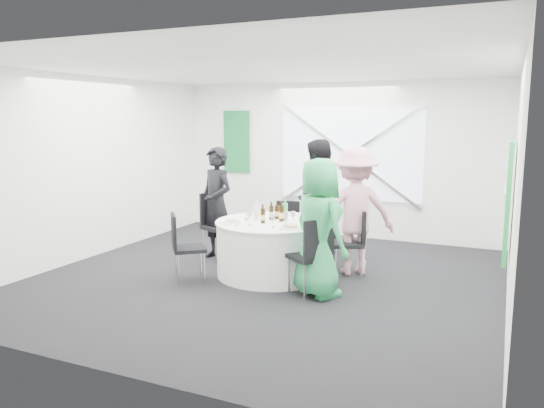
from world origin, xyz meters
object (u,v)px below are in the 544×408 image
at_px(chair_back_left, 217,220).
at_px(chair_back, 287,224).
at_px(green_water_bottle, 285,212).
at_px(banquet_table, 272,248).
at_px(person_woman_green, 319,228).
at_px(clear_water_bottle, 257,212).
at_px(chair_front_right, 313,251).
at_px(person_woman_pink, 355,211).
at_px(person_man_back_left, 216,204).
at_px(chair_back_right, 354,237).
at_px(chair_front_left, 183,242).
at_px(person_man_back, 316,199).

bearing_deg(chair_back_left, chair_back, -34.14).
bearing_deg(green_water_bottle, banquet_table, -140.67).
height_order(person_woman_green, clear_water_bottle, person_woman_green).
xyz_separation_m(banquet_table, chair_front_right, (0.82, -0.61, 0.19)).
xyz_separation_m(banquet_table, chair_back, (-0.23, 1.09, 0.12)).
bearing_deg(person_woman_pink, person_man_back_left, -25.39).
distance_m(chair_back_right, chair_front_left, 2.33).
bearing_deg(chair_front_right, clear_water_bottle, -83.37).
relative_size(banquet_table, person_woman_green, 0.92).
bearing_deg(banquet_table, chair_back_left, 156.92).
xyz_separation_m(chair_back_left, green_water_bottle, (1.30, -0.38, 0.28)).
distance_m(person_man_back, green_water_bottle, 1.06).
bearing_deg(chair_back_left, person_man_back, -40.66).
relative_size(chair_back_right, green_water_bottle, 3.05).
bearing_deg(clear_water_bottle, chair_front_right, -30.04).
height_order(chair_front_right, person_woman_pink, person_woman_pink).
bearing_deg(person_woman_green, clear_water_bottle, 5.93).
relative_size(chair_back, chair_front_right, 0.88).
relative_size(chair_back_left, person_man_back, 0.55).
xyz_separation_m(chair_back_left, person_man_back, (1.39, 0.68, 0.32)).
bearing_deg(chair_front_right, person_man_back, -124.92).
height_order(person_man_back_left, clear_water_bottle, person_man_back_left).
bearing_deg(banquet_table, chair_back, 101.94).
xyz_separation_m(green_water_bottle, clear_water_bottle, (-0.38, -0.12, -0.01)).
distance_m(chair_front_left, clear_water_bottle, 1.10).
xyz_separation_m(chair_back_right, chair_front_left, (-1.98, -1.22, -0.00)).
bearing_deg(chair_front_right, chair_front_left, -48.28).
height_order(chair_front_left, person_woman_green, person_woman_green).
xyz_separation_m(chair_back_left, person_woman_pink, (2.17, 0.06, 0.29)).
distance_m(chair_back, person_man_back_left, 1.17).
height_order(person_man_back, person_woman_green, person_man_back).
distance_m(person_man_back_left, person_woman_green, 2.22).
bearing_deg(banquet_table, person_man_back_left, 159.04).
bearing_deg(clear_water_bottle, person_woman_pink, 23.88).
xyz_separation_m(chair_back_left, chair_front_right, (1.98, -1.11, -0.03)).
xyz_separation_m(chair_front_right, person_woman_pink, (0.19, 1.16, 0.31)).
relative_size(banquet_table, chair_front_left, 1.70).
height_order(person_man_back, clear_water_bottle, person_man_back).
distance_m(banquet_table, chair_front_left, 1.23).
bearing_deg(chair_back_right, person_man_back, -155.41).
distance_m(person_man_back_left, green_water_bottle, 1.31).
bearing_deg(chair_front_left, chair_back, -60.16).
relative_size(chair_back, clear_water_bottle, 3.11).
distance_m(banquet_table, green_water_bottle, 0.53).
bearing_deg(banquet_table, chair_front_right, -36.67).
bearing_deg(green_water_bottle, chair_front_left, -140.92).
bearing_deg(person_woman_green, person_man_back, -37.23).
height_order(banquet_table, chair_back_right, chair_back_right).
relative_size(chair_front_right, person_woman_pink, 0.55).
bearing_deg(banquet_table, person_woman_pink, 28.55).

